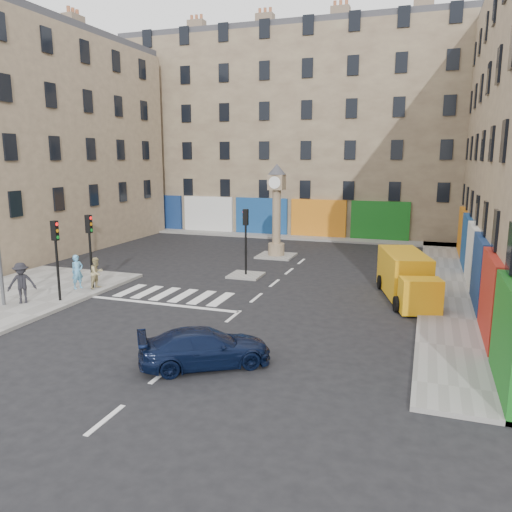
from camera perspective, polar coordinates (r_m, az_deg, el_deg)
The scene contains 16 objects.
ground at distance 20.48m, azimuth -3.63°, elevation -7.73°, with size 120.00×120.00×0.00m, color black.
sidewalk_right at distance 28.65m, azimuth 20.87°, elevation -2.78°, with size 2.60×30.00×0.15m, color gray.
sidewalk_far at distance 42.19m, azimuth 2.92°, elevation 2.27°, with size 32.00×2.40×0.15m, color gray.
island_near at distance 28.33m, azimuth -1.16°, elevation -2.21°, with size 1.80×1.80×0.12m, color gray.
island_far at distance 33.89m, azimuth 2.32°, elevation 0.02°, with size 2.40×2.40×0.12m, color gray.
building_far at distance 47.32m, azimuth 5.03°, elevation 13.45°, with size 32.00×10.00×17.00m, color #978664.
building_left at distance 39.93m, azimuth -23.11°, elevation 11.59°, with size 8.00×20.00×15.00m, color #9C8566.
traffic_light_left_near at distance 24.33m, azimuth -21.89°, elevation 0.89°, with size 0.28×0.22×3.70m.
traffic_light_left_far at distance 26.16m, azimuth -18.48°, elevation 1.80°, with size 0.28×0.22×3.70m.
traffic_light_island at distance 27.85m, azimuth -1.18°, elevation 2.86°, with size 0.28×0.22×3.70m.
clock_pillar at distance 33.39m, azimuth 2.37°, elevation 5.91°, with size 1.20×1.20×6.10m.
navy_sedan at distance 16.44m, azimuth -5.82°, elevation -10.35°, with size 1.73×4.25×1.23m, color black.
yellow_van at distance 24.81m, azimuth 16.80°, elevation -2.27°, with size 3.23×6.10×2.13m.
pedestrian_blue at distance 26.54m, azimuth -19.74°, elevation -1.70°, with size 0.63×0.41×1.72m, color #63B0E2.
pedestrian_tan at distance 26.29m, azimuth -17.74°, elevation -1.84°, with size 0.77×0.60×1.58m, color tan.
pedestrian_dark at distance 24.84m, azimuth -25.21°, elevation -2.80°, with size 1.20×0.69×1.86m, color black.
Camera 1 is at (7.49, -17.86, 6.65)m, focal length 35.00 mm.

